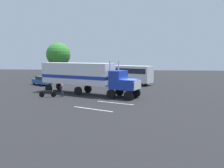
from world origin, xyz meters
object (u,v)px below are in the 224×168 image
(parked_car, at_px, (42,81))
(tree_left, at_px, (58,55))
(semi_truck, at_px, (84,75))
(parked_bus, at_px, (123,73))
(motorcycle, at_px, (48,93))
(person_bystander, at_px, (62,90))

(parked_car, bearing_deg, tree_left, 92.74)
(semi_truck, height_order, parked_car, semi_truck)
(semi_truck, distance_m, tree_left, 21.94)
(parked_bus, distance_m, motorcycle, 17.26)
(parked_bus, bearing_deg, person_bystander, -115.66)
(motorcycle, height_order, tree_left, tree_left)
(tree_left, bearing_deg, motorcycle, -74.29)
(motorcycle, relative_size, tree_left, 0.26)
(person_bystander, bearing_deg, parked_bus, 64.34)
(parked_bus, height_order, tree_left, tree_left)
(semi_truck, bearing_deg, tree_left, 117.75)
(parked_car, relative_size, tree_left, 0.55)
(parked_bus, relative_size, tree_left, 1.33)
(semi_truck, relative_size, tree_left, 1.71)
(person_bystander, distance_m, tree_left, 23.44)
(parked_car, xyz_separation_m, tree_left, (-0.50, 10.43, 4.70))
(parked_car, distance_m, motorcycle, 12.97)
(person_bystander, xyz_separation_m, parked_bus, (6.92, 14.40, 1.17))
(person_bystander, bearing_deg, semi_truck, 46.47)
(semi_truck, relative_size, motorcycle, 6.62)
(parked_car, bearing_deg, semi_truck, -42.45)
(person_bystander, height_order, motorcycle, person_bystander)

